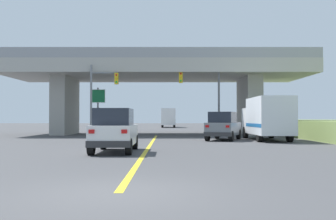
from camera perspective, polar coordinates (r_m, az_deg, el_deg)
The scene contains 10 objects.
ground at distance 37.98m, azimuth -1.79°, elevation -3.57°, with size 160.00×160.00×0.00m, color #424244.
overpass_bridge at distance 38.14m, azimuth -1.79°, elevation 4.67°, with size 28.57×9.75×7.65m.
lane_divider_stripe at distance 21.69m, azimuth -3.00°, elevation -5.36°, with size 0.20×26.71×0.01m, color yellow.
suv_lead at distance 18.27m, azimuth -8.01°, elevation -2.98°, with size 1.86×4.30×2.02m.
suv_crossing at distance 28.17m, azimuth 7.88°, elevation -2.34°, with size 3.16×4.65×2.02m.
box_truck at distance 28.58m, azimuth 14.07°, elevation -1.13°, with size 2.33×6.88×3.02m.
traffic_signal_nearside at distance 33.66m, azimuth 5.34°, elevation 2.87°, with size 3.52×0.36×6.09m.
traffic_signal_farside at distance 33.31m, azimuth -10.17°, elevation 2.66°, with size 2.39×0.36×6.08m.
highway_sign at distance 35.95m, azimuth -10.43°, elevation 1.30°, with size 1.35×0.17×4.35m.
semi_truck_distant at distance 65.87m, azimuth -0.16°, elevation -1.12°, with size 2.33×6.86×3.16m.
Camera 1 is at (1.05, -8.25, 1.59)m, focal length 41.68 mm.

